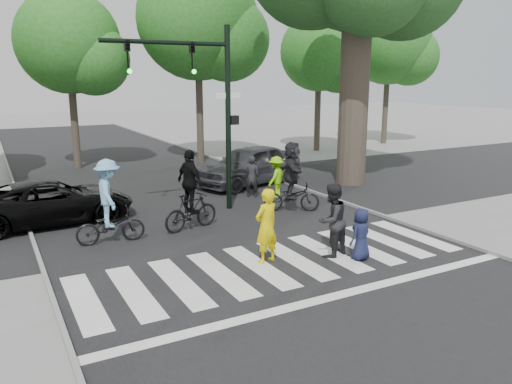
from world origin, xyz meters
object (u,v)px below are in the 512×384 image
Objects in this scene: cyclist_left at (109,207)px; cyclist_right at (292,181)px; pedestrian_woman at (266,226)px; car_grey at (249,165)px; car_suv at (52,202)px; pedestrian_child at (361,234)px; traffic_signal at (204,93)px; pedestrian_adult at (332,220)px; cyclist_mid at (191,197)px.

cyclist_right is (6.06, 0.46, 0.05)m from cyclist_left.
pedestrian_woman reaches higher than car_grey.
car_suv is at bearing -71.75° from pedestrian_woman.
pedestrian_child is at bearing -26.95° from car_grey.
traffic_signal is 3.23× the size of pedestrian_adult.
cyclist_mid is (-2.25, 3.75, 0.05)m from pedestrian_adult.
cyclist_right reaches higher than pedestrian_child.
cyclist_left is 0.47× the size of car_grey.
pedestrian_woman is 7.32m from car_suv.
traffic_signal is 5.88m from pedestrian_woman.
traffic_signal is at bearing -89.09° from pedestrian_child.
cyclist_right is 0.48× the size of car_grey.
pedestrian_adult is at bearing -38.30° from cyclist_left.
pedestrian_woman is 0.80× the size of cyclist_left.
cyclist_left is 8.40m from car_grey.
car_grey is (2.20, 8.55, -0.10)m from pedestrian_adult.
pedestrian_woman is 9.04m from car_grey.
cyclist_left is (-5.09, 4.20, 0.35)m from pedestrian_child.
pedestrian_adult is at bearing -30.66° from car_grey.
cyclist_mid is at bearing -131.42° from car_suv.
cyclist_right is (2.53, -1.31, -2.86)m from traffic_signal.
cyclist_mid is (-1.18, -1.66, -2.93)m from traffic_signal.
pedestrian_adult reaches higher than pedestrian_child.
pedestrian_child is at bearing -75.45° from traffic_signal.
pedestrian_adult is (1.07, -5.41, -2.97)m from traffic_signal.
pedestrian_woman is (-0.57, -5.03, -2.99)m from traffic_signal.
traffic_signal is 6.27m from pedestrian_adult.
traffic_signal reaches higher than car_suv.
pedestrian_adult is at bearing -109.52° from cyclist_right.
pedestrian_woman is at bearing -47.76° from cyclist_left.
cyclist_mid reaches higher than pedestrian_child.
cyclist_right is at bearing -27.37° from traffic_signal.
cyclist_mid is at bearing -174.60° from cyclist_right.
traffic_signal is at bearing 54.57° from cyclist_mid.
pedestrian_adult is at bearing -142.04° from car_suv.
cyclist_left is 0.48× the size of car_suv.
car_grey is at bearing 35.81° from cyclist_left.
pedestrian_child is 0.56× the size of cyclist_right.
cyclist_mid is at bearing -125.43° from traffic_signal.
cyclist_right reaches higher than pedestrian_woman.
pedestrian_child is 0.79m from pedestrian_adult.
pedestrian_woman is 2.33m from pedestrian_child.
cyclist_right is 4.52m from car_grey.
car_grey is at bearing -78.81° from car_suv.
cyclist_left is at bearing -70.42° from car_grey.
traffic_signal is at bearing -112.22° from pedestrian_woman.
traffic_signal is 1.23× the size of car_grey.
car_suv is at bearing 161.98° from cyclist_right.
pedestrian_child is 0.27× the size of car_grey.
pedestrian_adult is 0.39× the size of car_suv.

